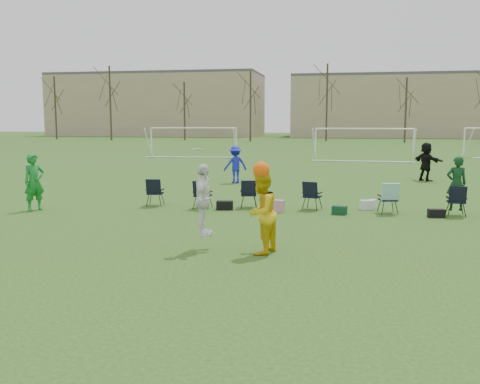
% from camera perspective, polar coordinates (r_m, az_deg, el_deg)
% --- Properties ---
extents(ground, '(260.00, 260.00, 0.00)m').
position_cam_1_polar(ground, '(10.58, -2.83, -8.74)').
color(ground, '#264C17').
rests_on(ground, ground).
extents(fielder_green_near, '(0.78, 0.83, 1.91)m').
position_cam_1_polar(fielder_green_near, '(19.05, -21.10, 0.99)').
color(fielder_green_near, '#167F2C').
rests_on(fielder_green_near, ground).
extents(fielder_blue, '(1.34, 1.17, 1.80)m').
position_cam_1_polar(fielder_blue, '(25.82, -0.50, 2.97)').
color(fielder_blue, '#1925C2').
rests_on(fielder_blue, ground).
extents(fielder_black, '(1.52, 1.78, 1.93)m').
position_cam_1_polar(fielder_black, '(28.21, 19.23, 3.07)').
color(fielder_black, black).
rests_on(fielder_black, ground).
extents(center_contest, '(2.08, 1.11, 2.36)m').
position_cam_1_polar(center_contest, '(12.06, 0.06, -1.62)').
color(center_contest, white).
rests_on(center_contest, ground).
extents(sideline_setup, '(10.70, 1.82, 1.88)m').
position_cam_1_polar(sideline_setup, '(17.94, 8.40, -0.29)').
color(sideline_setup, '#0F3819').
rests_on(sideline_setup, ground).
extents(goal_left, '(7.39, 0.76, 2.46)m').
position_cam_1_polar(goal_left, '(45.60, -5.00, 6.22)').
color(goal_left, white).
rests_on(goal_left, ground).
extents(goal_mid, '(7.40, 0.63, 2.46)m').
position_cam_1_polar(goal_mid, '(41.91, 13.06, 5.94)').
color(goal_mid, white).
rests_on(goal_mid, ground).
extents(tree_line, '(110.28, 3.28, 11.40)m').
position_cam_1_polar(tree_line, '(79.77, 9.37, 8.99)').
color(tree_line, '#382B21').
rests_on(tree_line, ground).
extents(building_row, '(126.00, 16.00, 13.00)m').
position_cam_1_polar(building_row, '(105.99, 13.32, 9.00)').
color(building_row, tan).
rests_on(building_row, ground).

